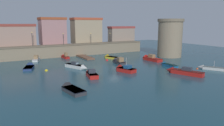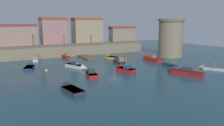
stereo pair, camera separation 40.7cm
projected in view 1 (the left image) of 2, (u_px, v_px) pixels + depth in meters
ground_plane at (114, 68)px, 46.64m from camera, size 119.21×119.21×0.00m
quay_wall at (78, 49)px, 64.93m from camera, size 44.22×4.15×3.43m
old_town_backdrop at (71, 32)px, 67.19m from camera, size 44.16×5.54×8.11m
fortress_tower at (170, 38)px, 61.41m from camera, size 7.36×7.36×10.78m
pier_dock at (85, 57)px, 60.05m from camera, size 2.21×8.12×0.70m
quay_lamp_0 at (32, 37)px, 57.87m from camera, size 0.32×0.32×3.84m
quay_lamp_1 at (63, 37)px, 62.14m from camera, size 0.32×0.32×3.36m
quay_lamp_2 at (91, 36)px, 66.41m from camera, size 0.32×0.32×3.12m
quay_lamp_3 at (110, 36)px, 69.73m from camera, size 0.32×0.32×3.02m
moored_boat_0 at (110, 57)px, 59.10m from camera, size 3.61×5.60×1.66m
moored_boat_1 at (77, 66)px, 45.93m from camera, size 3.60×6.37×1.57m
moored_boat_2 at (65, 56)px, 59.66m from camera, size 1.44×4.31×1.87m
moored_boat_3 at (124, 69)px, 43.01m from camera, size 3.16×4.99×3.36m
moored_boat_4 at (70, 89)px, 30.60m from camera, size 2.48×5.39×1.66m
moored_boat_5 at (183, 72)px, 40.71m from camera, size 3.73×7.40×1.73m
moored_boat_6 at (168, 65)px, 48.38m from camera, size 1.63×5.40×1.11m
moored_boat_7 at (37, 59)px, 55.48m from camera, size 2.74×4.41×1.84m
moored_boat_8 at (118, 61)px, 51.70m from camera, size 2.60×6.49×2.05m
moored_boat_9 at (150, 58)px, 56.15m from camera, size 2.13×6.77×2.13m
moored_boat_10 at (91, 74)px, 38.94m from camera, size 2.35×4.71×1.77m
moored_boat_11 at (30, 67)px, 46.43m from camera, size 3.25×5.76×1.62m
moored_boat_12 at (210, 68)px, 44.79m from camera, size 3.59×5.32×2.13m
mooring_buoy_0 at (46, 71)px, 43.60m from camera, size 0.65×0.65×0.65m
mooring_buoy_1 at (107, 60)px, 55.80m from camera, size 0.70×0.70×0.70m
mooring_buoy_2 at (197, 69)px, 45.39m from camera, size 0.48×0.48×0.48m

